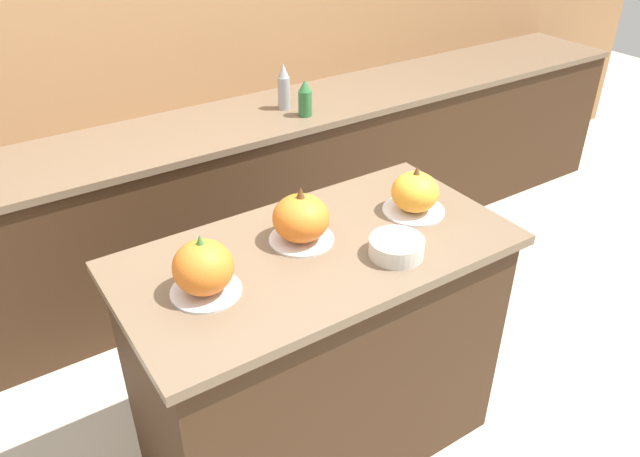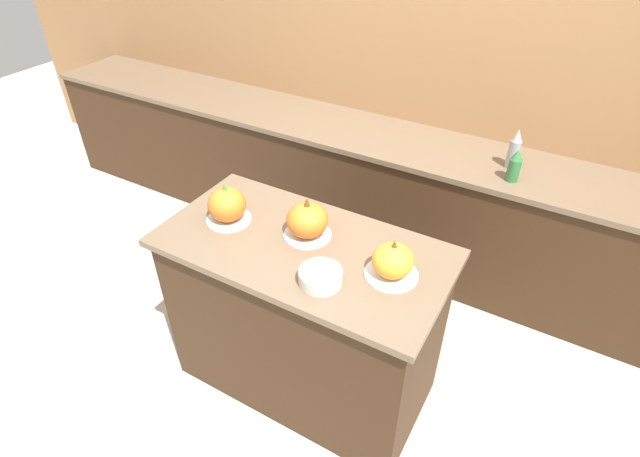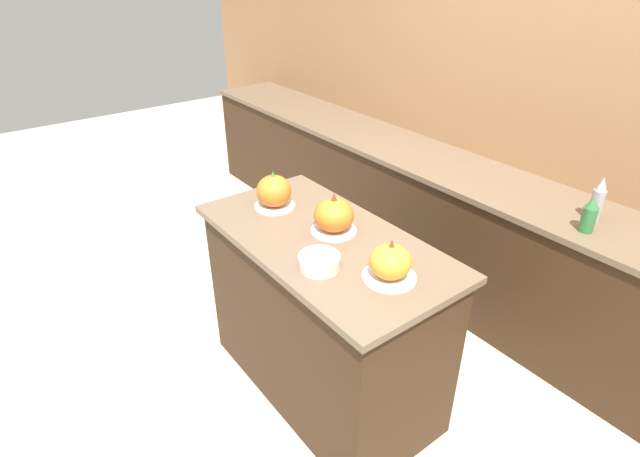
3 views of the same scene
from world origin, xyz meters
TOP-DOWN VIEW (x-y plane):
  - ground_plane at (0.00, 0.00)m, footprint 12.00×12.00m
  - wall_back at (0.00, 1.62)m, footprint 8.00×0.06m
  - kitchen_island at (0.00, 0.00)m, footprint 1.34×0.69m
  - back_counter at (0.00, 1.29)m, footprint 6.00×0.60m
  - pumpkin_cake_left at (-0.41, -0.01)m, footprint 0.22×0.22m
  - pumpkin_cake_center at (-0.02, 0.07)m, footprint 0.22×0.22m
  - pumpkin_cake_right at (0.43, 0.01)m, footprint 0.23×0.23m
  - bottle_tall at (0.63, 1.29)m, footprint 0.06×0.06m
  - bottle_short at (0.67, 1.14)m, footprint 0.07×0.07m
  - mixing_bowl at (0.19, -0.17)m, footprint 0.18×0.18m

SIDE VIEW (x-z plane):
  - ground_plane at x=0.00m, z-range 0.00..0.00m
  - back_counter at x=0.00m, z-range 0.00..0.90m
  - kitchen_island at x=0.00m, z-range 0.00..0.96m
  - mixing_bowl at x=0.19m, z-range 0.96..1.02m
  - bottle_short at x=0.67m, z-range 0.90..1.08m
  - bottle_tall at x=0.63m, z-range 0.89..1.14m
  - pumpkin_cake_right at x=0.43m, z-range 0.94..1.12m
  - pumpkin_cake_center at x=-0.02m, z-range 0.94..1.14m
  - pumpkin_cake_left at x=-0.41m, z-range 0.94..1.14m
  - wall_back at x=0.00m, z-range 0.00..2.50m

